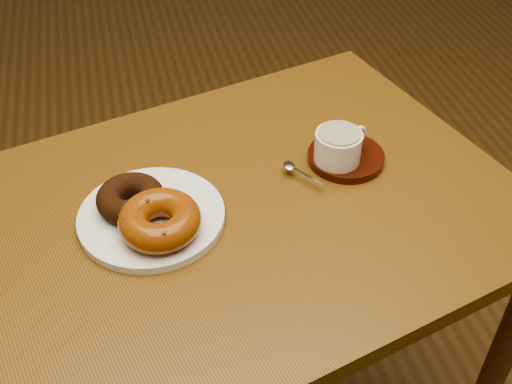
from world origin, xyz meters
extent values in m
plane|color=brown|center=(0.00, 0.00, 0.00)|extent=(6.00, 6.00, 0.00)
cube|color=brown|center=(-0.03, -0.26, 0.80)|extent=(1.01, 0.86, 0.03)
cylinder|color=#4B2915|center=(0.42, -0.43, 0.39)|extent=(0.05, 0.05, 0.79)
cylinder|color=#4B2915|center=(-0.48, -0.08, 0.39)|extent=(0.05, 0.05, 0.79)
cylinder|color=#4B2915|center=(0.28, 0.12, 0.39)|extent=(0.05, 0.05, 0.79)
cylinder|color=white|center=(-0.18, -0.26, 0.82)|extent=(0.26, 0.26, 0.01)
torus|color=black|center=(-0.21, -0.24, 0.85)|extent=(0.15, 0.15, 0.04)
torus|color=#88420E|center=(-0.17, -0.30, 0.85)|extent=(0.15, 0.15, 0.05)
cube|color=#4D3119|center=(-0.13, -0.30, 0.87)|extent=(0.01, 0.01, 0.00)
cube|color=#4D3119|center=(-0.13, -0.29, 0.87)|extent=(0.01, 0.01, 0.00)
cube|color=#4D3119|center=(-0.14, -0.27, 0.87)|extent=(0.01, 0.01, 0.00)
cube|color=#4D3119|center=(-0.15, -0.27, 0.87)|extent=(0.01, 0.01, 0.00)
cube|color=#4D3119|center=(-0.17, -0.26, 0.87)|extent=(0.01, 0.01, 0.00)
cube|color=#4D3119|center=(-0.18, -0.27, 0.87)|extent=(0.01, 0.01, 0.00)
cube|color=#4D3119|center=(-0.20, -0.27, 0.87)|extent=(0.01, 0.01, 0.00)
cube|color=#4D3119|center=(-0.21, -0.29, 0.87)|extent=(0.01, 0.01, 0.00)
cube|color=#4D3119|center=(-0.21, -0.30, 0.87)|extent=(0.01, 0.01, 0.00)
cube|color=#4D3119|center=(-0.21, -0.32, 0.87)|extent=(0.01, 0.01, 0.00)
cube|color=#4D3119|center=(-0.20, -0.33, 0.87)|extent=(0.01, 0.01, 0.00)
cube|color=#4D3119|center=(-0.18, -0.34, 0.87)|extent=(0.01, 0.01, 0.00)
cube|color=#4D3119|center=(-0.17, -0.34, 0.87)|extent=(0.01, 0.01, 0.00)
cube|color=#4D3119|center=(-0.15, -0.34, 0.87)|extent=(0.01, 0.01, 0.00)
cube|color=#4D3119|center=(-0.14, -0.33, 0.87)|extent=(0.01, 0.01, 0.00)
cube|color=#4D3119|center=(-0.13, -0.32, 0.87)|extent=(0.01, 0.01, 0.00)
cylinder|color=#330E07|center=(0.17, -0.19, 0.83)|extent=(0.14, 0.14, 0.01)
cylinder|color=white|center=(0.14, -0.20, 0.86)|extent=(0.08, 0.08, 0.05)
cylinder|color=brown|center=(0.14, -0.20, 0.89)|extent=(0.07, 0.07, 0.00)
torus|color=white|center=(0.19, -0.18, 0.86)|extent=(0.04, 0.02, 0.04)
ellipsoid|color=silver|center=(0.06, -0.20, 0.84)|extent=(0.02, 0.03, 0.01)
cube|color=silver|center=(0.08, -0.23, 0.83)|extent=(0.04, 0.06, 0.00)
camera|label=1|loc=(-0.19, -1.00, 1.51)|focal=45.00mm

